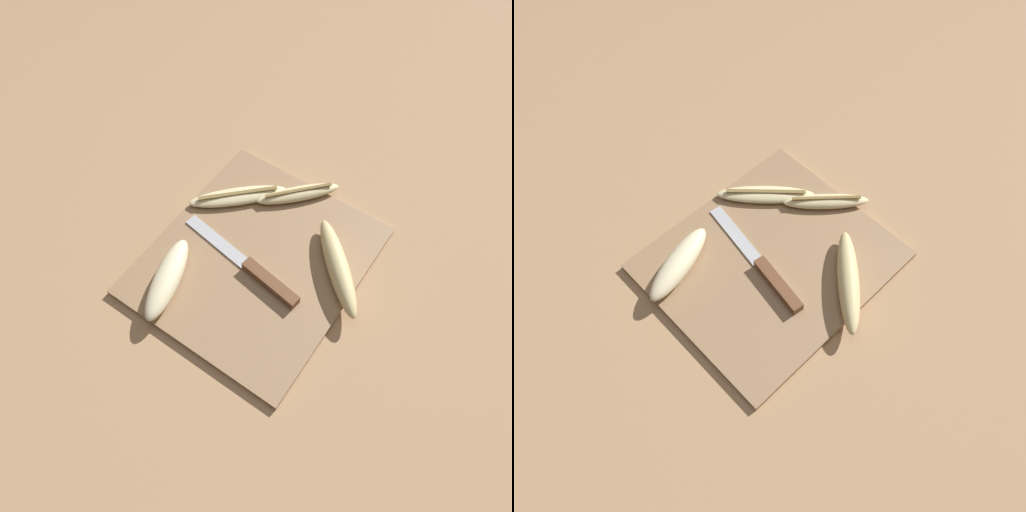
{
  "view_description": "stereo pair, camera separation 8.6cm",
  "coord_description": "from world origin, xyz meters",
  "views": [
    {
      "loc": [
        -0.36,
        -0.25,
        0.76
      ],
      "look_at": [
        0.0,
        0.0,
        0.02
      ],
      "focal_mm": 35.0,
      "sensor_mm": 36.0,
      "label": 1
    },
    {
      "loc": [
        -0.31,
        -0.32,
        0.76
      ],
      "look_at": [
        0.0,
        0.0,
        0.02
      ],
      "focal_mm": 35.0,
      "sensor_mm": 36.0,
      "label": 2
    }
  ],
  "objects": [
    {
      "name": "knife",
      "position": [
        -0.03,
        -0.03,
        0.02
      ],
      "size": [
        0.06,
        0.25,
        0.02
      ],
      "rotation": [
        0.0,
        0.0,
        -0.15
      ],
      "color": "brown",
      "rests_on": "cutting_board"
    },
    {
      "name": "banana_ripe_center",
      "position": [
        0.16,
        0.01,
        0.02
      ],
      "size": [
        0.14,
        0.13,
        0.02
      ],
      "rotation": [
        0.0,
        0.0,
        0.83
      ],
      "color": "beige",
      "rests_on": "cutting_board"
    },
    {
      "name": "cutting_board",
      "position": [
        0.0,
        0.0,
        0.01
      ],
      "size": [
        0.39,
        0.34,
        0.01
      ],
      "color": "#997551",
      "rests_on": "ground_plane"
    },
    {
      "name": "ground_plane",
      "position": [
        0.0,
        0.0,
        0.0
      ],
      "size": [
        4.0,
        4.0,
        0.0
      ],
      "primitive_type": "plane",
      "color": "tan"
    },
    {
      "name": "banana_pale_long",
      "position": [
        -0.12,
        0.09,
        0.03
      ],
      "size": [
        0.16,
        0.09,
        0.03
      ],
      "rotation": [
        0.0,
        0.0,
        5.02
      ],
      "color": "beige",
      "rests_on": "cutting_board"
    },
    {
      "name": "banana_soft_right",
      "position": [
        0.09,
        0.1,
        0.02
      ],
      "size": [
        0.16,
        0.16,
        0.02
      ],
      "rotation": [
        0.0,
        0.0,
        0.78
      ],
      "color": "beige",
      "rests_on": "cutting_board"
    },
    {
      "name": "banana_spotted_left",
      "position": [
        0.06,
        -0.13,
        0.03
      ],
      "size": [
        0.16,
        0.16,
        0.04
      ],
      "rotation": [
        0.0,
        0.0,
        2.36
      ],
      "color": "#DBC684",
      "rests_on": "cutting_board"
    }
  ]
}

